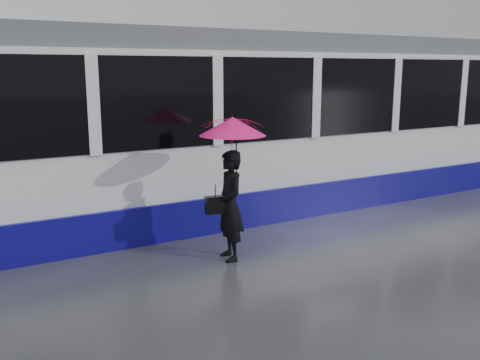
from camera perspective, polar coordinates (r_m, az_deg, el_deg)
ground at (r=7.82m, az=-0.74°, el=-8.49°), size 90.00×90.00×0.00m
rails at (r=9.97m, az=-7.87°, el=-4.06°), size 34.00×1.51×0.02m
tram at (r=11.09m, az=6.12°, el=6.16°), size 26.00×2.56×3.35m
woman at (r=7.63m, az=-1.10°, el=-2.75°), size 0.47×0.64×1.59m
umbrella at (r=7.47m, az=-0.79°, el=4.36°), size 1.08×1.08×1.08m
handbag at (r=7.53m, az=-2.64°, el=-2.64°), size 0.30×0.17×0.43m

